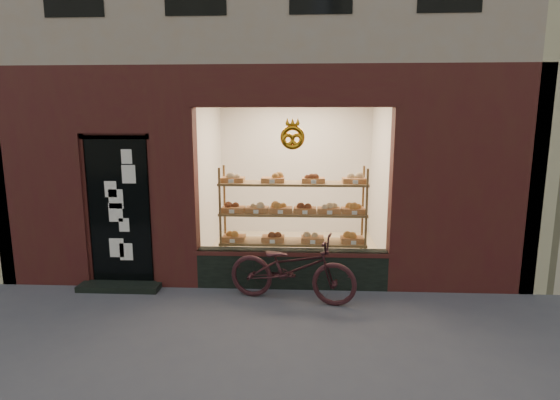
{
  "coord_description": "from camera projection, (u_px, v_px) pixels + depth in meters",
  "views": [
    {
      "loc": [
        0.58,
        -3.88,
        2.37
      ],
      "look_at": [
        0.28,
        2.0,
        1.3
      ],
      "focal_mm": 28.0,
      "sensor_mm": 36.0,
      "label": 1
    }
  ],
  "objects": [
    {
      "name": "display_shelf",
      "position": [
        293.0,
        221.0,
        6.59
      ],
      "size": [
        2.2,
        0.45,
        1.7
      ],
      "color": "olive",
      "rests_on": "ground"
    },
    {
      "name": "bicycle",
      "position": [
        292.0,
        268.0,
        5.76
      ],
      "size": [
        1.8,
        0.96,
        0.9
      ],
      "primitive_type": "imported",
      "rotation": [
        0.0,
        0.0,
        1.35
      ],
      "color": "#35171B",
      "rests_on": "ground"
    },
    {
      "name": "ground",
      "position": [
        241.0,
        367.0,
        4.27
      ],
      "size": [
        90.0,
        90.0,
        0.0
      ],
      "primitive_type": "plane",
      "color": "#505157"
    }
  ]
}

